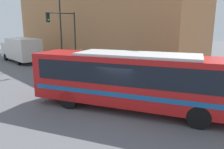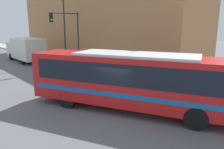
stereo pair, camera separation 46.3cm
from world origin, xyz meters
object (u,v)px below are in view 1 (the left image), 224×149
city_bus (137,78)px  street_lamp (57,20)px  traffic_light_pole (66,30)px  parking_meter (105,64)px  pedestrian_near_corner (81,56)px  delivery_truck (21,49)px  fire_hydrant (131,75)px

city_bus → street_lamp: bearing=48.8°
traffic_light_pole → parking_meter: traffic_light_pole is taller
city_bus → parking_meter: city_bus is taller
city_bus → street_lamp: size_ratio=1.35×
traffic_light_pole → pedestrian_near_corner: (2.41, 0.93, -2.98)m
delivery_truck → pedestrian_near_corner: size_ratio=4.39×
city_bus → parking_meter: 8.93m
city_bus → fire_hydrant: city_bus is taller
fire_hydrant → parking_meter: 3.33m
parking_meter → pedestrian_near_corner: bearing=75.9°
street_lamp → pedestrian_near_corner: 4.90m
city_bus → traffic_light_pole: traffic_light_pole is taller
city_bus → delivery_truck: city_bus is taller
delivery_truck → pedestrian_near_corner: bearing=-57.3°
delivery_truck → parking_meter: 12.99m
delivery_truck → traffic_light_pole: (1.93, -7.69, 2.42)m
parking_meter → street_lamp: street_lamp is taller
parking_meter → street_lamp: size_ratio=0.15×
traffic_light_pole → street_lamp: (0.80, 3.10, 1.11)m
city_bus → fire_hydrant: (4.42, 4.43, -1.24)m
city_bus → traffic_light_pole: 13.35m
parking_meter → pedestrian_near_corner: 6.08m
city_bus → traffic_light_pole: bearing=48.6°
pedestrian_near_corner → city_bus: bearing=-113.4°
fire_hydrant → parking_meter: (0.00, 3.29, 0.48)m
fire_hydrant → street_lamp: 12.24m
fire_hydrant → parking_meter: parking_meter is taller
city_bus → pedestrian_near_corner: 14.86m
fire_hydrant → traffic_light_pole: 9.00m
delivery_truck → street_lamp: (2.73, -4.59, 3.52)m
street_lamp → pedestrian_near_corner: street_lamp is taller
traffic_light_pole → pedestrian_near_corner: 3.95m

